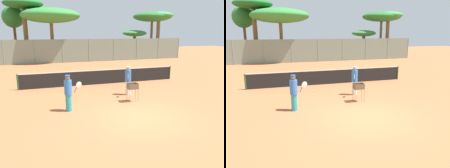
# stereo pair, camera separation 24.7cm
# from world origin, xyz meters

# --- Properties ---
(ground_plane) EXTENTS (80.00, 80.00, 0.00)m
(ground_plane) POSITION_xyz_m (0.00, 0.00, 0.00)
(ground_plane) COLOR #B7663D
(tennis_net) EXTENTS (11.49, 0.10, 1.07)m
(tennis_net) POSITION_xyz_m (0.00, 6.69, 0.56)
(tennis_net) COLOR #26592D
(tennis_net) RESTS_ON ground_plane
(back_fence) EXTENTS (29.58, 0.08, 2.85)m
(back_fence) POSITION_xyz_m (0.00, 18.91, 1.42)
(back_fence) COLOR gray
(back_fence) RESTS_ON ground_plane
(tree_0) EXTENTS (4.70, 4.70, 7.64)m
(tree_0) POSITION_xyz_m (-5.78, 21.58, 6.78)
(tree_0) COLOR brown
(tree_0) RESTS_ON ground_plane
(tree_1) EXTENTS (4.20, 4.20, 6.60)m
(tree_1) POSITION_xyz_m (12.78, 21.49, 5.82)
(tree_1) COLOR brown
(tree_1) RESTS_ON ground_plane
(tree_2) EXTENTS (5.75, 5.75, 6.62)m
(tree_2) POSITION_xyz_m (12.08, 22.23, 5.86)
(tree_2) COLOR brown
(tree_2) RESTS_ON ground_plane
(tree_3) EXTENTS (2.83, 2.83, 7.05)m
(tree_3) POSITION_xyz_m (-7.29, 24.12, 5.55)
(tree_3) COLOR brown
(tree_3) RESTS_ON ground_plane
(tree_4) EXTENTS (3.61, 3.61, 3.95)m
(tree_4) POSITION_xyz_m (9.36, 22.37, 3.40)
(tree_4) COLOR brown
(tree_4) RESTS_ON ground_plane
(tree_5) EXTENTS (7.19, 7.19, 6.57)m
(tree_5) POSITION_xyz_m (-2.67, 20.66, 5.64)
(tree_5) COLOR brown
(tree_5) RESTS_ON ground_plane
(player_white_outfit) EXTENTS (0.47, 0.87, 1.75)m
(player_white_outfit) POSITION_xyz_m (0.79, 3.53, 0.91)
(player_white_outfit) COLOR white
(player_white_outfit) RESTS_ON ground_plane
(player_red_cap) EXTENTS (0.91, 0.37, 1.77)m
(player_red_cap) POSITION_xyz_m (-2.97, 1.79, 0.92)
(player_red_cap) COLOR teal
(player_red_cap) RESTS_ON ground_plane
(ball_cart) EXTENTS (0.56, 0.41, 1.02)m
(ball_cart) POSITION_xyz_m (0.52, 2.21, 0.78)
(ball_cart) COLOR brown
(ball_cart) RESTS_ON ground_plane
(tennis_ball_0) EXTENTS (0.07, 0.07, 0.07)m
(tennis_ball_0) POSITION_xyz_m (3.34, 6.01, 0.03)
(tennis_ball_0) COLOR #D1E54C
(tennis_ball_0) RESTS_ON ground_plane
(tennis_ball_1) EXTENTS (0.07, 0.07, 0.07)m
(tennis_ball_1) POSITION_xyz_m (3.75, 4.81, 0.03)
(tennis_ball_1) COLOR #D1E54C
(tennis_ball_1) RESTS_ON ground_plane
(tennis_ball_2) EXTENTS (0.07, 0.07, 0.07)m
(tennis_ball_2) POSITION_xyz_m (-3.80, 2.43, 0.03)
(tennis_ball_2) COLOR #D1E54C
(tennis_ball_2) RESTS_ON ground_plane
(tennis_ball_3) EXTENTS (0.07, 0.07, 0.07)m
(tennis_ball_3) POSITION_xyz_m (1.93, 5.87, 0.03)
(tennis_ball_3) COLOR #D1E54C
(tennis_ball_3) RESTS_ON ground_plane
(tennis_ball_4) EXTENTS (0.07, 0.07, 0.07)m
(tennis_ball_4) POSITION_xyz_m (-1.62, 4.05, 0.03)
(tennis_ball_4) COLOR #D1E54C
(tennis_ball_4) RESTS_ON ground_plane
(tennis_ball_5) EXTENTS (0.07, 0.07, 0.07)m
(tennis_ball_5) POSITION_xyz_m (-0.78, 4.69, 0.03)
(tennis_ball_5) COLOR #D1E54C
(tennis_ball_5) RESTS_ON ground_plane
(parked_car) EXTENTS (4.20, 1.70, 1.60)m
(parked_car) POSITION_xyz_m (2.38, 21.57, 0.66)
(parked_car) COLOR #232328
(parked_car) RESTS_ON ground_plane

